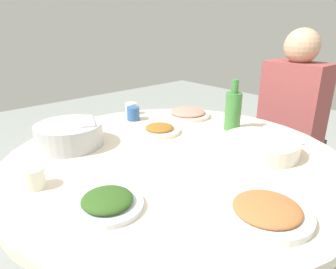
% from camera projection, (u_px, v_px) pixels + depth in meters
% --- Properties ---
extents(round_dining_table, '(1.31, 1.31, 0.76)m').
position_uv_depth(round_dining_table, '(174.00, 181.00, 1.24)').
color(round_dining_table, '#99999E').
rests_on(round_dining_table, ground).
extents(rice_bowl, '(0.28, 0.28, 0.10)m').
position_uv_depth(rice_bowl, '(69.00, 134.00, 1.26)').
color(rice_bowl, '#B2B5BA').
rests_on(rice_bowl, round_dining_table).
extents(soup_bowl, '(0.29, 0.29, 0.06)m').
position_uv_depth(soup_bowl, '(260.00, 147.00, 1.19)').
color(soup_bowl, white).
rests_on(soup_bowl, round_dining_table).
extents(dish_greens, '(0.20, 0.20, 0.05)m').
position_uv_depth(dish_greens, '(107.00, 202.00, 0.85)').
color(dish_greens, silver).
rests_on(dish_greens, round_dining_table).
extents(dish_stirfry, '(0.19, 0.19, 0.04)m').
position_uv_depth(dish_stirfry, '(160.00, 129.00, 1.42)').
color(dish_stirfry, silver).
rests_on(dish_stirfry, round_dining_table).
extents(dish_tofu_braise, '(0.24, 0.24, 0.04)m').
position_uv_depth(dish_tofu_braise, '(267.00, 211.00, 0.81)').
color(dish_tofu_braise, silver).
rests_on(dish_tofu_braise, round_dining_table).
extents(dish_shrimp, '(0.24, 0.24, 0.04)m').
position_uv_depth(dish_shrimp, '(187.00, 113.00, 1.66)').
color(dish_shrimp, silver).
rests_on(dish_shrimp, round_dining_table).
extents(green_bottle, '(0.08, 0.08, 0.24)m').
position_uv_depth(green_bottle, '(233.00, 110.00, 1.44)').
color(green_bottle, '#3C8039').
rests_on(green_bottle, round_dining_table).
extents(tea_cup_near, '(0.06, 0.06, 0.06)m').
position_uv_depth(tea_cup_near, '(131.00, 108.00, 1.70)').
color(tea_cup_near, silver).
rests_on(tea_cup_near, round_dining_table).
extents(tea_cup_far, '(0.07, 0.07, 0.07)m').
position_uv_depth(tea_cup_far, '(33.00, 178.00, 0.95)').
color(tea_cup_far, white).
rests_on(tea_cup_far, round_dining_table).
extents(tea_cup_side, '(0.07, 0.07, 0.07)m').
position_uv_depth(tea_cup_side, '(133.00, 114.00, 1.59)').
color(tea_cup_side, '#2D5898').
rests_on(tea_cup_side, round_dining_table).
extents(stool_for_diner_left, '(0.32, 0.32, 0.46)m').
position_uv_depth(stool_for_diner_left, '(280.00, 190.00, 1.96)').
color(stool_for_diner_left, brown).
rests_on(stool_for_diner_left, ground).
extents(diner_left, '(0.34, 0.34, 0.76)m').
position_uv_depth(diner_left, '(293.00, 108.00, 1.76)').
color(diner_left, '#2D333D').
rests_on(diner_left, stool_for_diner_left).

